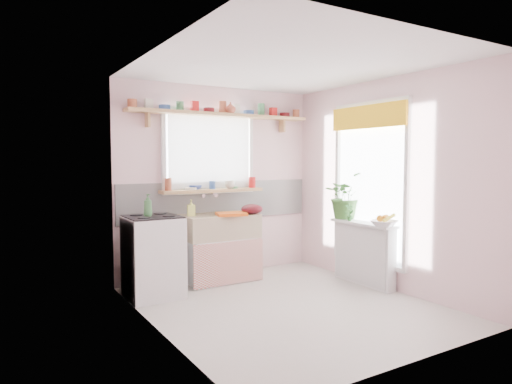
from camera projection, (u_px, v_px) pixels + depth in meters
room at (291, 173)px, 5.79m from camera, size 3.20×3.20×3.20m
sink_unit at (219, 247)px, 5.80m from camera, size 0.95×0.65×1.11m
cooker at (153, 256)px, 5.10m from camera, size 0.58×0.58×0.93m
radiator_ledge at (364, 252)px, 5.63m from camera, size 0.22×0.95×0.78m
windowsill at (212, 191)px, 5.91m from camera, size 1.40×0.22×0.04m
pine_shelf at (223, 115)px, 5.91m from camera, size 2.52×0.24×0.04m
shelf_crockery at (221, 109)px, 5.90m from camera, size 2.47×0.11×0.12m
sill_crockery at (212, 185)px, 5.91m from camera, size 1.35×0.11×0.12m
dish_tray at (231, 214)px, 5.65m from camera, size 0.42×0.36×0.04m
colander at (252, 209)px, 5.80m from camera, size 0.33×0.33×0.13m
jade_plant at (345, 196)px, 5.93m from camera, size 0.63×0.57×0.60m
fruit_bowl at (384, 223)px, 5.21m from camera, size 0.39×0.39×0.07m
herb_pot at (349, 212)px, 5.70m from camera, size 0.14×0.11×0.22m
soap_bottle_sink at (191, 208)px, 5.58m from camera, size 0.12×0.12×0.20m
sill_cup at (230, 185)px, 5.99m from camera, size 0.17×0.17×0.10m
sill_bowl at (195, 187)px, 5.85m from camera, size 0.20×0.20×0.06m
shelf_vase at (230, 108)px, 5.90m from camera, size 0.16×0.16×0.15m
cooker_bottle at (148, 205)px, 5.03m from camera, size 0.12×0.12×0.25m
fruit at (384, 218)px, 5.22m from camera, size 0.20×0.14×0.10m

